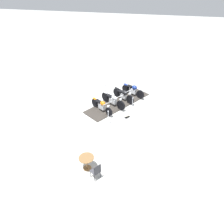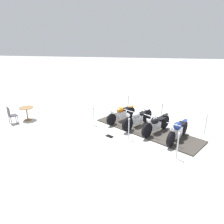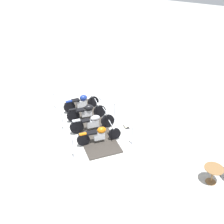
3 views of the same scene
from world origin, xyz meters
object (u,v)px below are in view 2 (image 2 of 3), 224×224
at_px(stanchion_left_rear, 205,128).
at_px(cafe_table, 27,111).
at_px(motorcycle_copper, 121,114).
at_px(stanchion_right_mid, 129,134).
at_px(cafe_chair_near_table, 11,114).
at_px(stanchion_left_mid, 162,116).
at_px(info_placard, 109,135).
at_px(stanchion_right_rear, 177,151).
at_px(stanchion_right_front, 94,120).
at_px(motorcycle_chrome, 137,118).
at_px(motorcycle_black, 156,124).
at_px(stanchion_left_front, 128,107).
at_px(motorcycle_navy, 178,131).

relative_size(stanchion_left_rear, cafe_table, 1.37).
bearing_deg(motorcycle_copper, stanchion_left_rear, 112.09).
height_order(stanchion_right_mid, cafe_chair_near_table, stanchion_right_mid).
height_order(stanchion_left_mid, info_placard, stanchion_left_mid).
bearing_deg(stanchion_right_rear, motorcycle_copper, 37.40).
bearing_deg(stanchion_left_mid, cafe_chair_near_table, 101.31).
relative_size(stanchion_left_rear, stanchion_left_mid, 0.95).
relative_size(stanchion_left_mid, cafe_chair_near_table, 1.14).
relative_size(stanchion_right_front, stanchion_left_mid, 0.95).
bearing_deg(cafe_table, motorcycle_chrome, -89.77).
distance_m(motorcycle_black, stanchion_left_rear, 2.32).
height_order(stanchion_right_rear, cafe_table, stanchion_right_rear).
bearing_deg(stanchion_left_mid, motorcycle_copper, 97.95).
bearing_deg(cafe_chair_near_table, stanchion_right_mid, -58.87).
height_order(stanchion_left_front, stanchion_left_mid, stanchion_left_mid).
bearing_deg(cafe_table, cafe_chair_near_table, 141.75).
bearing_deg(cafe_table, stanchion_left_mid, -82.80).
distance_m(motorcycle_chrome, stanchion_left_front, 2.31).
xyz_separation_m(motorcycle_copper, motorcycle_navy, (-1.82, -2.77, 0.03)).
relative_size(motorcycle_navy, cafe_table, 2.50).
bearing_deg(motorcycle_copper, motorcycle_black, 91.89).
bearing_deg(motorcycle_chrome, motorcycle_navy, 90.25).
bearing_deg(stanchion_left_front, cafe_table, 112.16).
relative_size(stanchion_left_rear, cafe_chair_near_table, 1.09).
relative_size(stanchion_left_front, stanchion_right_front, 1.04).
height_order(motorcycle_chrome, stanchion_right_rear, stanchion_right_rear).
distance_m(motorcycle_navy, stanchion_left_mid, 2.21).
xyz_separation_m(stanchion_right_rear, info_placard, (1.49, 2.88, -0.30)).
height_order(stanchion_right_front, stanchion_left_mid, stanchion_left_mid).
relative_size(stanchion_right_rear, info_placard, 2.57).
relative_size(motorcycle_black, stanchion_right_rear, 1.61).
height_order(motorcycle_navy, stanchion_right_rear, stanchion_right_rear).
distance_m(stanchion_left_front, stanchion_right_mid, 3.69).
bearing_deg(stanchion_left_mid, info_placard, 131.19).
bearing_deg(stanchion_right_rear, cafe_table, 70.71).
height_order(motorcycle_chrome, cafe_chair_near_table, motorcycle_chrome).
bearing_deg(stanchion_right_front, cafe_chair_near_table, 96.39).
bearing_deg(stanchion_left_front, motorcycle_copper, 171.85).
xyz_separation_m(motorcycle_navy, stanchion_left_front, (3.42, 2.54, -0.17)).
xyz_separation_m(stanchion_right_mid, cafe_chair_near_table, (0.79, 6.36, 0.23)).
height_order(info_placard, cafe_chair_near_table, cafe_chair_near_table).
relative_size(motorcycle_black, stanchion_left_front, 1.68).
relative_size(stanchion_right_front, stanchion_right_mid, 0.97).
xyz_separation_m(motorcycle_black, stanchion_left_rear, (0.24, -2.30, -0.17)).
distance_m(motorcycle_navy, stanchion_left_front, 4.26).
bearing_deg(stanchion_right_front, stanchion_left_rear, -92.04).
xyz_separation_m(motorcycle_copper, stanchion_left_rear, (-0.98, -4.14, -0.13)).
distance_m(stanchion_right_rear, cafe_table, 8.27).
bearing_deg(stanchion_left_rear, motorcycle_copper, 76.64).
xyz_separation_m(motorcycle_chrome, cafe_table, (-0.02, 6.16, 0.07)).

